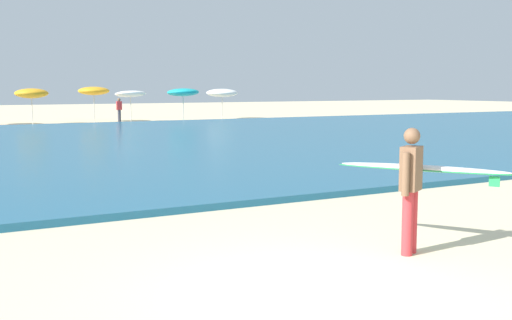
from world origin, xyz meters
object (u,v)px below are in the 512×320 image
Objects in this scene: surfer_with_board at (416,178)px; beach_umbrella_7 at (183,92)px; beach_umbrella_8 at (222,93)px; beach_umbrella_6 at (130,94)px; beach_umbrella_4 at (31,93)px; beachgoer_near_row_left at (119,110)px; beach_umbrella_5 at (94,91)px.

beach_umbrella_7 is at bearing 72.61° from surfer_with_board.
beach_umbrella_6 is at bearing -174.13° from beach_umbrella_8.
beachgoer_near_row_left is (5.13, -0.85, -1.05)m from beach_umbrella_4.
beach_umbrella_5 reaches higher than beach_umbrella_7.
beach_umbrella_7 is (5.34, -2.20, -0.10)m from beach_umbrella_5.
beach_umbrella_5 is 2.55m from beachgoer_near_row_left.
beach_umbrella_7 reaches higher than beach_umbrella_4.
beach_umbrella_4 is 4.24m from beach_umbrella_5.
beach_umbrella_5 is 1.46× the size of beachgoer_near_row_left.
beach_umbrella_6 is 1.34× the size of beachgoer_near_row_left.
beach_umbrella_4 is 6.10m from beach_umbrella_6.
beach_umbrella_6 is (6.09, -0.25, -0.06)m from beach_umbrella_4.
surfer_with_board is 33.40m from beachgoer_near_row_left.
beach_umbrella_6 is (6.90, 33.47, 0.81)m from surfer_with_board.
surfer_with_board is 1.06× the size of beach_umbrella_8.
surfer_with_board is 34.24m from beach_umbrella_7.
beach_umbrella_6 is 3.43m from beach_umbrella_7.
beach_umbrella_7 is at bearing -2.71° from beachgoer_near_row_left.
beach_umbrella_8 is at bearing 22.79° from beach_umbrella_7.
beach_umbrella_5 is 8.99m from beach_umbrella_8.
beach_umbrella_8 is at bearing 67.95° from surfer_with_board.
beach_umbrella_6 is at bearing -2.32° from beach_umbrella_4.
beach_umbrella_5 is at bearing 82.02° from surfer_with_board.
beachgoer_near_row_left is at bearing -147.77° from beach_umbrella_6.
beach_umbrella_6 is (2.01, -1.39, -0.19)m from beach_umbrella_5.
beach_umbrella_4 is 0.99× the size of beach_umbrella_8.
beach_umbrella_5 reaches higher than beach_umbrella_8.
beach_umbrella_4 is at bearing 88.63° from surfer_with_board.
beachgoer_near_row_left is (5.94, 32.87, -0.18)m from surfer_with_board.
surfer_with_board is 34.19m from beach_umbrella_6.
beach_umbrella_5 is at bearing 15.70° from beach_umbrella_4.
beach_umbrella_6 is at bearing -34.75° from beach_umbrella_5.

